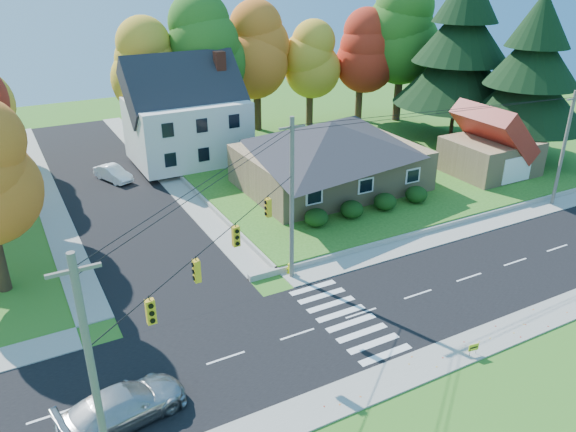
% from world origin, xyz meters
% --- Properties ---
extents(ground, '(120.00, 120.00, 0.00)m').
position_xyz_m(ground, '(0.00, 0.00, 0.00)').
color(ground, '#3D7923').
extents(road_main, '(90.00, 8.00, 0.02)m').
position_xyz_m(road_main, '(0.00, 0.00, 0.01)').
color(road_main, black).
rests_on(road_main, ground).
extents(road_cross, '(8.00, 44.00, 0.02)m').
position_xyz_m(road_cross, '(-8.00, 26.00, 0.01)').
color(road_cross, black).
rests_on(road_cross, ground).
extents(sidewalk_north, '(90.00, 2.00, 0.08)m').
position_xyz_m(sidewalk_north, '(0.00, 5.00, 0.04)').
color(sidewalk_north, '#9C9A90').
rests_on(sidewalk_north, ground).
extents(sidewalk_south, '(90.00, 2.00, 0.08)m').
position_xyz_m(sidewalk_south, '(0.00, -5.00, 0.04)').
color(sidewalk_south, '#9C9A90').
rests_on(sidewalk_south, ground).
extents(lawn, '(30.00, 30.00, 0.50)m').
position_xyz_m(lawn, '(13.00, 21.00, 0.25)').
color(lawn, '#3D7923').
rests_on(lawn, ground).
extents(ranch_house, '(14.60, 10.60, 5.40)m').
position_xyz_m(ranch_house, '(8.00, 16.00, 3.27)').
color(ranch_house, tan).
rests_on(ranch_house, lawn).
extents(colonial_house, '(10.40, 8.40, 9.60)m').
position_xyz_m(colonial_house, '(0.04, 28.00, 4.58)').
color(colonial_house, silver).
rests_on(colonial_house, lawn).
extents(garage, '(7.30, 6.30, 4.60)m').
position_xyz_m(garage, '(22.00, 11.99, 2.84)').
color(garage, tan).
rests_on(garage, lawn).
extents(hedge_row, '(10.70, 1.70, 1.27)m').
position_xyz_m(hedge_row, '(7.50, 9.80, 1.14)').
color(hedge_row, '#163A10').
rests_on(hedge_row, lawn).
extents(traffic_infrastructure, '(38.10, 10.66, 10.00)m').
position_xyz_m(traffic_infrastructure, '(-0.15, 1.35, 5.15)').
color(traffic_infrastructure, '#666059').
rests_on(traffic_infrastructure, ground).
extents(tree_lot_0, '(6.72, 6.72, 12.51)m').
position_xyz_m(tree_lot_0, '(-2.00, 34.00, 8.31)').
color(tree_lot_0, '#3F2A19').
rests_on(tree_lot_0, lawn).
extents(tree_lot_1, '(7.84, 7.84, 14.60)m').
position_xyz_m(tree_lot_1, '(4.00, 33.00, 9.61)').
color(tree_lot_1, '#3F2A19').
rests_on(tree_lot_1, lawn).
extents(tree_lot_2, '(7.28, 7.28, 13.56)m').
position_xyz_m(tree_lot_2, '(10.00, 34.00, 8.96)').
color(tree_lot_2, '#3F2A19').
rests_on(tree_lot_2, lawn).
extents(tree_lot_3, '(6.16, 6.16, 11.47)m').
position_xyz_m(tree_lot_3, '(16.00, 33.00, 7.65)').
color(tree_lot_3, '#3F2A19').
rests_on(tree_lot_3, lawn).
extents(tree_lot_4, '(6.72, 6.72, 12.51)m').
position_xyz_m(tree_lot_4, '(22.00, 32.00, 8.31)').
color(tree_lot_4, '#3F2A19').
rests_on(tree_lot_4, lawn).
extents(tree_lot_5, '(8.40, 8.40, 15.64)m').
position_xyz_m(tree_lot_5, '(26.00, 30.00, 10.27)').
color(tree_lot_5, '#3F2A19').
rests_on(tree_lot_5, lawn).
extents(conifer_east_a, '(12.80, 12.80, 16.96)m').
position_xyz_m(conifer_east_a, '(27.00, 22.00, 9.39)').
color(conifer_east_a, '#3F2A19').
rests_on(conifer_east_a, lawn).
extents(conifer_east_b, '(11.20, 11.20, 14.84)m').
position_xyz_m(conifer_east_b, '(28.00, 14.00, 8.28)').
color(conifer_east_b, '#3F2A19').
rests_on(conifer_east_b, lawn).
extents(silver_sedan, '(5.69, 3.13, 1.56)m').
position_xyz_m(silver_sedan, '(-13.28, -1.73, 0.80)').
color(silver_sedan, '#BABABA').
rests_on(silver_sedan, road_main).
extents(white_car, '(2.82, 4.27, 1.33)m').
position_xyz_m(white_car, '(-7.35, 26.90, 0.68)').
color(white_car, white).
rests_on(white_car, road_cross).
extents(fire_hydrant, '(0.43, 0.34, 0.76)m').
position_xyz_m(fire_hydrant, '(-1.41, 5.59, 0.37)').
color(fire_hydrant, '#F6F40D').
rests_on(fire_hydrant, ground).
extents(yard_sign, '(0.57, 0.12, 0.71)m').
position_xyz_m(yard_sign, '(2.70, -5.57, 0.51)').
color(yard_sign, black).
rests_on(yard_sign, ground).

